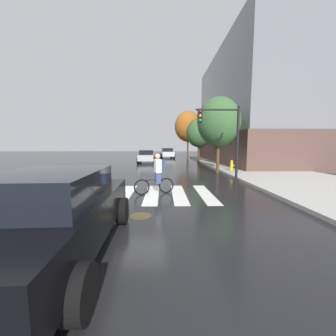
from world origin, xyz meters
TOP-DOWN VIEW (x-y plane):
  - ground_plane at (0.00, 0.00)m, footprint 120.00×120.00m
  - crosswalk_stripes at (-0.44, 0.00)m, footprint 7.24×3.41m
  - manhole_cover at (0.48, -2.62)m, footprint 0.64×0.64m
  - sedan_near at (-0.83, -4.72)m, footprint 2.28×4.66m
  - sedan_mid at (-0.77, 15.37)m, footprint 2.03×4.26m
  - sedan_far at (1.75, 24.19)m, footprint 2.47×4.70m
  - cyclist at (0.89, 0.05)m, footprint 1.65×0.56m
  - traffic_light_near at (4.53, 3.15)m, footprint 2.47×0.28m
  - fire_hydrant at (6.31, 6.79)m, footprint 0.33×0.22m
  - street_tree_near at (5.21, 6.65)m, footprint 3.10×3.10m
  - street_tree_mid at (5.21, 14.82)m, footprint 2.86×2.86m
  - street_tree_far at (4.95, 23.10)m, footprint 4.06×4.06m
  - corner_building at (16.80, 15.69)m, footprint 19.33×19.33m

SIDE VIEW (x-z plane):
  - ground_plane at x=0.00m, z-range 0.00..0.00m
  - manhole_cover at x=0.48m, z-range 0.00..0.01m
  - crosswalk_stripes at x=-0.44m, z-range 0.00..0.01m
  - fire_hydrant at x=6.31m, z-range 0.14..0.92m
  - sedan_mid at x=-0.77m, z-range 0.02..1.49m
  - sedan_far at x=1.75m, z-range 0.02..1.60m
  - sedan_near at x=-0.83m, z-range 0.03..1.62m
  - cyclist at x=0.89m, z-range 0.00..1.69m
  - traffic_light_near at x=4.53m, z-range 0.76..4.96m
  - street_tree_mid at x=5.21m, z-range 0.89..5.97m
  - street_tree_near at x=5.21m, z-range 0.96..6.48m
  - street_tree_far at x=4.95m, z-range 1.27..8.48m
  - corner_building at x=16.80m, z-range -0.05..12.57m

